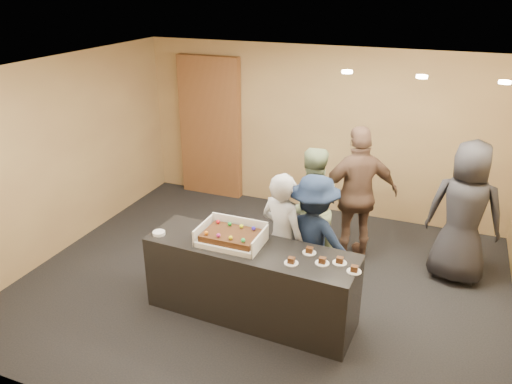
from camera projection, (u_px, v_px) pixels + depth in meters
room at (263, 187)px, 5.92m from camera, size 6.04×6.00×2.70m
serving_counter at (251, 281)px, 5.68m from camera, size 2.43×0.80×0.90m
storage_cabinet at (210, 128)px, 8.68m from camera, size 1.12×0.15×2.46m
cake_box at (232, 238)px, 5.59m from camera, size 0.71×0.49×0.21m
sheet_cake at (231, 235)px, 5.55m from camera, size 0.61×0.42×0.12m
plate_stack at (159, 233)px, 5.76m from camera, size 0.15×0.15×0.04m
slice_a at (291, 261)px, 5.18m from camera, size 0.15×0.15×0.07m
slice_b at (309, 251)px, 5.37m from camera, size 0.15×0.15×0.07m
slice_c at (322, 261)px, 5.18m from camera, size 0.15×0.15×0.07m
slice_d at (340, 261)px, 5.18m from camera, size 0.15×0.15×0.07m
slice_e at (354, 270)px, 5.03m from camera, size 0.15×0.15×0.07m
person_server_grey at (282, 238)px, 5.85m from camera, size 0.70×0.58×1.64m
person_sage_man at (310, 209)px, 6.54m from camera, size 1.02×0.94×1.69m
person_navy_man at (313, 239)px, 5.86m from camera, size 1.11×0.74×1.60m
person_brown_extra at (358, 195)px, 6.68m from camera, size 1.20×0.98×1.90m
person_dark_suit at (464, 213)px, 6.21m from camera, size 0.96×0.66×1.87m
ceiling_spotlights at (422, 77)px, 5.28m from camera, size 1.72×0.12×0.03m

